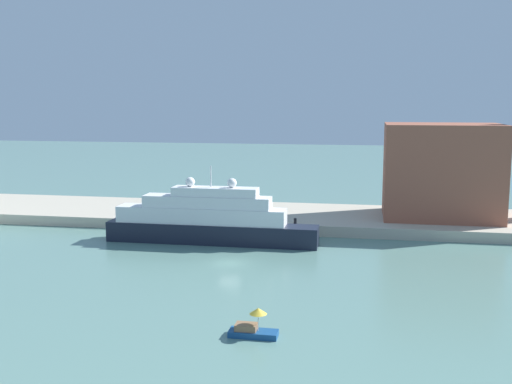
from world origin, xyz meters
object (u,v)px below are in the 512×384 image
at_px(small_motorboat, 253,328).
at_px(person_figure, 185,209).
at_px(large_yacht, 208,220).
at_px(parked_car, 154,210).
at_px(harbor_building, 442,171).
at_px(mooring_bollard, 295,221).

bearing_deg(small_motorboat, person_figure, 113.74).
relative_size(small_motorboat, person_figure, 2.24).
xyz_separation_m(large_yacht, parked_car, (-11.81, 11.14, -0.97)).
relative_size(harbor_building, mooring_bollard, 19.92).
distance_m(large_yacht, harbor_building, 36.65).
distance_m(harbor_building, mooring_bollard, 24.05).
height_order(harbor_building, mooring_bollard, harbor_building).
xyz_separation_m(person_figure, mooring_bollard, (17.92, -4.62, -0.41)).
xyz_separation_m(harbor_building, parked_car, (-44.02, -5.45, -6.53)).
bearing_deg(person_figure, harbor_building, 6.81).
distance_m(harbor_building, person_figure, 39.86).
relative_size(large_yacht, mooring_bollard, 33.89).
height_order(parked_car, person_figure, person_figure).
relative_size(parked_car, person_figure, 2.47).
relative_size(harbor_building, person_figure, 9.45).
bearing_deg(small_motorboat, mooring_bollard, 91.68).
bearing_deg(large_yacht, small_motorboat, -68.80).
bearing_deg(small_motorboat, parked_car, 119.42).
distance_m(small_motorboat, harbor_building, 52.61).
xyz_separation_m(large_yacht, small_motorboat, (12.18, -31.41, -2.38)).
bearing_deg(person_figure, parked_car, -170.99).
distance_m(large_yacht, person_figure, 13.78).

